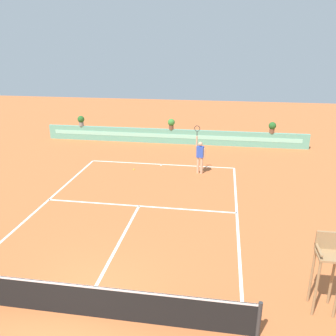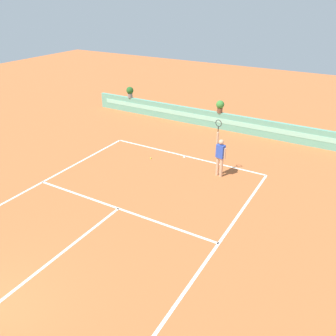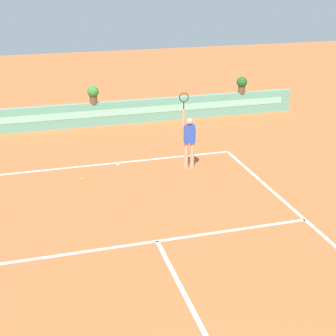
# 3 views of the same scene
# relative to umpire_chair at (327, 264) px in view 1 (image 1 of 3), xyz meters

# --- Properties ---
(ground_plane) EXTENTS (60.00, 60.00, 0.00)m
(ground_plane) POSITION_rel_umpire_chair_xyz_m (-6.10, 4.74, -1.34)
(ground_plane) COLOR #BC6033
(court_lines) EXTENTS (8.32, 11.94, 0.01)m
(court_lines) POSITION_rel_umpire_chair_xyz_m (-6.10, 5.45, -1.34)
(court_lines) COLOR white
(court_lines) RESTS_ON ground
(net) EXTENTS (8.92, 0.10, 1.00)m
(net) POSITION_rel_umpire_chair_xyz_m (-6.10, -1.26, -0.83)
(net) COLOR #333333
(net) RESTS_ON ground
(back_wall_barrier) EXTENTS (18.00, 0.21, 1.00)m
(back_wall_barrier) POSITION_rel_umpire_chair_xyz_m (-6.10, 15.12, -0.84)
(back_wall_barrier) COLOR #60A88E
(back_wall_barrier) RESTS_ON ground
(umpire_chair) EXTENTS (0.60, 0.60, 2.14)m
(umpire_chair) POSITION_rel_umpire_chair_xyz_m (0.00, 0.00, 0.00)
(umpire_chair) COLOR #99754C
(umpire_chair) RESTS_ON ground
(tennis_player) EXTENTS (0.61, 0.29, 2.58)m
(tennis_player) POSITION_rel_umpire_chair_xyz_m (-3.84, 9.53, -0.29)
(tennis_player) COLOR tan
(tennis_player) RESTS_ON ground
(tennis_ball_near_baseline) EXTENTS (0.07, 0.07, 0.07)m
(tennis_ball_near_baseline) POSITION_rel_umpire_chair_xyz_m (-7.43, 9.47, -1.31)
(tennis_ball_near_baseline) COLOR #CCE033
(tennis_ball_near_baseline) RESTS_ON ground
(potted_plant_far_left) EXTENTS (0.48, 0.48, 0.72)m
(potted_plant_far_left) POSITION_rel_umpire_chair_xyz_m (-12.68, 15.13, 0.07)
(potted_plant_far_left) COLOR gray
(potted_plant_far_left) RESTS_ON back_wall_barrier
(potted_plant_far_right) EXTENTS (0.48, 0.48, 0.72)m
(potted_plant_far_right) POSITION_rel_umpire_chair_xyz_m (0.46, 15.13, 0.07)
(potted_plant_far_right) COLOR brown
(potted_plant_far_right) RESTS_ON back_wall_barrier
(potted_plant_centre) EXTENTS (0.48, 0.48, 0.72)m
(potted_plant_centre) POSITION_rel_umpire_chair_xyz_m (-6.21, 15.13, 0.07)
(potted_plant_centre) COLOR brown
(potted_plant_centre) RESTS_ON back_wall_barrier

